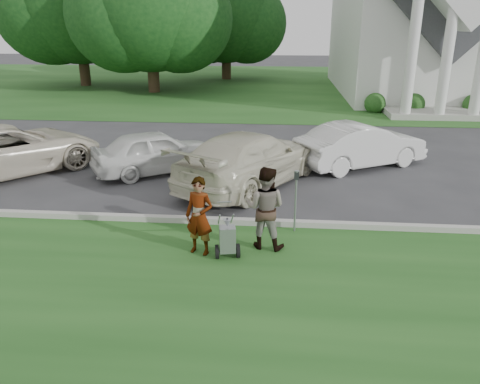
# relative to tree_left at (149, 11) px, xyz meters

# --- Properties ---
(ground) EXTENTS (120.00, 120.00, 0.00)m
(ground) POSITION_rel_tree_left_xyz_m (8.01, -21.99, -5.11)
(ground) COLOR #333335
(ground) RESTS_ON ground
(grass_strip) EXTENTS (80.00, 7.00, 0.01)m
(grass_strip) POSITION_rel_tree_left_xyz_m (8.01, -24.99, -5.11)
(grass_strip) COLOR #1D4919
(grass_strip) RESTS_ON ground
(church_lawn) EXTENTS (80.00, 30.00, 0.01)m
(church_lawn) POSITION_rel_tree_left_xyz_m (8.01, 5.01, -5.11)
(church_lawn) COLOR #1D4919
(church_lawn) RESTS_ON ground
(curb) EXTENTS (80.00, 0.18, 0.15)m
(curb) POSITION_rel_tree_left_xyz_m (8.01, -21.44, -5.04)
(curb) COLOR #9E9E93
(curb) RESTS_ON ground
(tree_left) EXTENTS (10.63, 8.40, 9.71)m
(tree_left) POSITION_rel_tree_left_xyz_m (0.00, 0.00, 0.00)
(tree_left) COLOR #332316
(tree_left) RESTS_ON ground
(tree_far) EXTENTS (11.64, 9.20, 10.73)m
(tree_far) POSITION_rel_tree_left_xyz_m (-6.00, 3.00, 0.58)
(tree_far) COLOR #332316
(tree_far) RESTS_ON ground
(tree_back) EXTENTS (9.61, 7.60, 8.89)m
(tree_back) POSITION_rel_tree_left_xyz_m (4.00, 8.00, -0.38)
(tree_back) COLOR #332316
(tree_back) RESTS_ON ground
(striping_cart) EXTENTS (0.58, 1.03, 0.91)m
(striping_cart) POSITION_rel_tree_left_xyz_m (7.62, -23.07, -4.72)
(striping_cart) COLOR black
(striping_cart) RESTS_ON ground
(person_left) EXTENTS (0.68, 0.55, 1.62)m
(person_left) POSITION_rel_tree_left_xyz_m (7.04, -22.94, -4.30)
(person_left) COLOR #999999
(person_left) RESTS_ON ground
(person_right) EXTENTS (0.97, 0.82, 1.75)m
(person_right) POSITION_rel_tree_left_xyz_m (8.34, -22.54, -4.23)
(person_right) COLOR #999999
(person_right) RESTS_ON ground
(parking_meter_near) EXTENTS (0.10, 0.09, 1.44)m
(parking_meter_near) POSITION_rel_tree_left_xyz_m (8.98, -21.70, -4.20)
(parking_meter_near) COLOR #919599
(parking_meter_near) RESTS_ON ground
(car_a) EXTENTS (5.54, 5.93, 1.55)m
(car_a) POSITION_rel_tree_left_xyz_m (0.24, -18.12, -4.34)
(car_a) COLOR beige
(car_a) RESTS_ON ground
(car_b) EXTENTS (4.18, 3.49, 1.35)m
(car_b) POSITION_rel_tree_left_xyz_m (4.77, -17.60, -4.44)
(car_b) COLOR silver
(car_b) RESTS_ON ground
(car_c) EXTENTS (4.57, 5.72, 1.55)m
(car_c) POSITION_rel_tree_left_xyz_m (7.77, -18.54, -4.33)
(car_c) COLOR beige
(car_c) RESTS_ON ground
(car_d) EXTENTS (4.52, 3.51, 1.43)m
(car_d) POSITION_rel_tree_left_xyz_m (11.23, -16.40, -4.39)
(car_d) COLOR silver
(car_d) RESTS_ON ground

